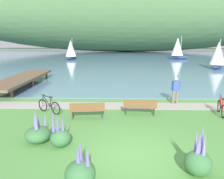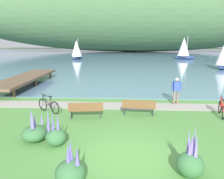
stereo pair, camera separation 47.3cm
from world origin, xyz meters
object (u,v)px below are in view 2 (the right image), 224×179
object	(u,v)px
person_at_shoreline	(176,89)
sailboat_nearest_to_shore	(224,55)
park_bench_near_camera	(139,106)
park_bench_further_along	(86,109)
bicycle_leaning_near_bench	(222,109)
sailboat_mid_bay	(184,48)
sailboat_toward_hillside	(77,50)
bicycle_beside_path	(49,105)

from	to	relation	value
person_at_shoreline	sailboat_nearest_to_shore	bearing A→B (deg)	60.08
park_bench_near_camera	park_bench_further_along	distance (m)	2.86
bicycle_leaning_near_bench	sailboat_mid_bay	size ratio (longest dim) A/B	0.37
park_bench_near_camera	sailboat_toward_hillside	bearing A→B (deg)	107.44
sailboat_toward_hillside	bicycle_leaning_near_bench	bearing A→B (deg)	-65.87
sailboat_mid_bay	person_at_shoreline	bearing A→B (deg)	-104.44
bicycle_leaning_near_bench	person_at_shoreline	bearing A→B (deg)	132.54
bicycle_beside_path	sailboat_mid_bay	xyz separation A→B (m)	(16.00, 34.91, 1.85)
sailboat_nearest_to_shore	bicycle_beside_path	bearing A→B (deg)	-132.07
sailboat_mid_bay	bicycle_beside_path	bearing A→B (deg)	-114.62
park_bench_near_camera	sailboat_nearest_to_shore	world-z (taller)	sailboat_nearest_to_shore
sailboat_nearest_to_shore	sailboat_mid_bay	world-z (taller)	sailboat_mid_bay
bicycle_beside_path	sailboat_nearest_to_shore	distance (m)	26.20
park_bench_near_camera	sailboat_nearest_to_shore	xyz separation A→B (m)	(12.46, 19.63, 1.42)
person_at_shoreline	sailboat_nearest_to_shore	distance (m)	20.05
bicycle_leaning_near_bench	sailboat_nearest_to_shore	bearing A→B (deg)	67.69
person_at_shoreline	sailboat_mid_bay	world-z (taller)	sailboat_mid_bay
bicycle_beside_path	park_bench_further_along	bearing A→B (deg)	-21.18
park_bench_further_along	bicycle_beside_path	distance (m)	2.45
park_bench_near_camera	sailboat_nearest_to_shore	distance (m)	23.30
sailboat_toward_hillside	sailboat_nearest_to_shore	bearing A→B (deg)	-31.29
sailboat_mid_bay	sailboat_toward_hillside	xyz separation A→B (m)	(-21.49, -1.51, -0.27)
bicycle_beside_path	sailboat_nearest_to_shore	bearing A→B (deg)	47.93
park_bench_near_camera	sailboat_toward_hillside	xyz separation A→B (m)	(-10.56, 33.62, 1.46)
sailboat_nearest_to_shore	sailboat_toward_hillside	size ratio (longest dim) A/B	0.98
sailboat_toward_hillside	sailboat_mid_bay	bearing A→B (deg)	4.02
person_at_shoreline	sailboat_mid_bay	bearing A→B (deg)	75.56
sailboat_nearest_to_shore	sailboat_toward_hillside	distance (m)	26.94
park_bench_near_camera	bicycle_beside_path	bearing A→B (deg)	177.52
sailboat_nearest_to_shore	sailboat_toward_hillside	xyz separation A→B (m)	(-23.02, 13.99, 0.04)
person_at_shoreline	sailboat_mid_bay	xyz separation A→B (m)	(8.46, 32.86, 1.27)
sailboat_nearest_to_shore	sailboat_mid_bay	size ratio (longest dim) A/B	0.86
person_at_shoreline	bicycle_leaning_near_bench	bearing A→B (deg)	-47.46
bicycle_leaning_near_bench	park_bench_further_along	bearing A→B (deg)	-173.81
bicycle_beside_path	sailboat_nearest_to_shore	world-z (taller)	sailboat_nearest_to_shore
bicycle_beside_path	person_at_shoreline	world-z (taller)	person_at_shoreline
bicycle_leaning_near_bench	sailboat_mid_bay	distance (m)	35.66
bicycle_leaning_near_bench	sailboat_nearest_to_shore	xyz separation A→B (m)	(8.01, 19.51, 1.55)
bicycle_beside_path	sailboat_toward_hillside	bearing A→B (deg)	99.34
bicycle_beside_path	park_bench_near_camera	bearing A→B (deg)	-2.48
bicycle_beside_path	person_at_shoreline	distance (m)	7.83
park_bench_near_camera	sailboat_mid_bay	distance (m)	36.84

